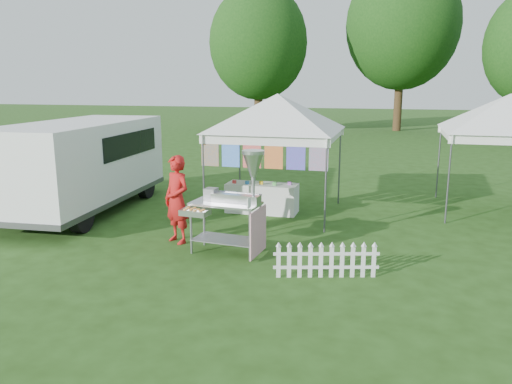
% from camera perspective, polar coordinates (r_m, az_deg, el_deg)
% --- Properties ---
extents(ground, '(120.00, 120.00, 0.00)m').
position_cam_1_polar(ground, '(9.58, -2.41, -7.46)').
color(ground, '#244413').
rests_on(ground, ground).
extents(canopy_main, '(4.24, 4.24, 3.45)m').
position_cam_1_polar(canopy_main, '(12.40, 2.47, 11.12)').
color(canopy_main, '#59595E').
rests_on(canopy_main, ground).
extents(canopy_right, '(4.24, 4.24, 3.45)m').
position_cam_1_polar(canopy_right, '(13.86, 27.14, 9.95)').
color(canopy_right, '#59595E').
rests_on(canopy_right, ground).
extents(tree_left, '(6.40, 6.40, 9.53)m').
position_cam_1_polar(tree_left, '(33.84, 0.29, 16.68)').
color(tree_left, '#3D2D16').
rests_on(tree_left, ground).
extents(tree_mid, '(7.60, 7.60, 11.52)m').
position_cam_1_polar(tree_mid, '(36.79, 16.42, 17.89)').
color(tree_mid, '#3D2D16').
rests_on(tree_mid, ground).
extents(donut_cart, '(1.53, 0.95, 2.03)m').
position_cam_1_polar(donut_cart, '(9.42, -2.35, -0.22)').
color(donut_cart, gray).
rests_on(donut_cart, ground).
extents(vendor, '(0.79, 0.70, 1.82)m').
position_cam_1_polar(vendor, '(10.35, -9.03, -0.86)').
color(vendor, red).
rests_on(vendor, ground).
extents(cargo_van, '(2.58, 5.66, 2.30)m').
position_cam_1_polar(cargo_van, '(13.59, -19.08, 3.15)').
color(cargo_van, white).
rests_on(cargo_van, ground).
extents(picket_fence, '(1.74, 0.51, 0.56)m').
position_cam_1_polar(picket_fence, '(8.61, 8.03, -7.85)').
color(picket_fence, white).
rests_on(picket_fence, ground).
extents(display_table, '(1.80, 0.70, 0.75)m').
position_cam_1_polar(display_table, '(12.75, 0.69, -0.69)').
color(display_table, white).
rests_on(display_table, ground).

